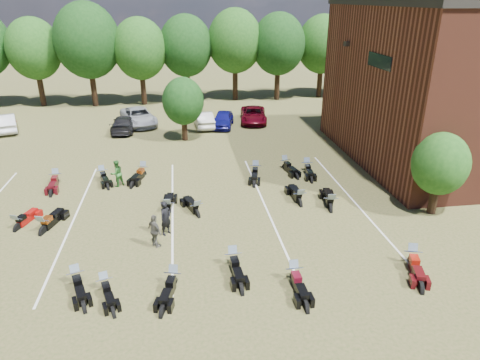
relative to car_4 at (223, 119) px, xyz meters
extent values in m
plane|color=brown|center=(-1.40, -18.70, -0.68)|extent=(160.00, 160.00, 0.00)
imported|color=silver|center=(-18.29, 1.37, 0.06)|extent=(2.98, 4.75, 1.48)
imported|color=#989AA0|center=(-7.32, 1.75, 0.06)|extent=(3.93, 5.80, 1.47)
imported|color=black|center=(-8.43, -0.08, -0.03)|extent=(1.97, 4.52, 1.29)
imported|color=#0E0E62|center=(0.00, 0.00, 0.00)|extent=(2.46, 4.24, 1.36)
imported|color=#A5A4A1|center=(-1.67, 0.25, 0.01)|extent=(1.70, 4.24, 1.37)
imported|color=#510412|center=(2.88, 1.15, 0.00)|extent=(2.88, 5.11, 1.35)
imported|color=#333437|center=(11.78, 1.71, 0.02)|extent=(2.25, 4.92, 1.40)
imported|color=black|center=(-4.66, -17.92, 0.18)|extent=(0.73, 0.73, 1.71)
imported|color=#2B6827|center=(-7.64, -11.75, 0.14)|extent=(1.00, 0.97, 1.63)
imported|color=#525046|center=(-5.13, -19.00, 0.13)|extent=(0.88, 1.00, 1.62)
cube|color=black|center=(7.95, -6.70, 6.82)|extent=(0.30, 0.40, 0.30)
cube|color=black|center=(8.07, -11.70, 6.32)|extent=(0.06, 3.00, 0.80)
cylinder|color=black|center=(-17.40, 10.30, 1.36)|extent=(0.58, 0.58, 4.08)
ellipsoid|color=#1E4C19|center=(-17.40, 10.30, 5.66)|extent=(6.00, 6.00, 6.90)
cylinder|color=black|center=(-12.40, 10.30, 1.36)|extent=(0.57, 0.58, 4.08)
ellipsoid|color=#1E4C19|center=(-12.40, 10.30, 5.66)|extent=(6.00, 6.00, 6.90)
cylinder|color=black|center=(-7.40, 10.30, 1.36)|extent=(0.57, 0.58, 4.08)
ellipsoid|color=#1E4C19|center=(-7.40, 10.30, 5.66)|extent=(6.00, 6.00, 6.90)
cylinder|color=black|center=(-2.40, 10.30, 1.36)|extent=(0.58, 0.58, 4.08)
ellipsoid|color=#1E4C19|center=(-2.40, 10.30, 5.66)|extent=(6.00, 6.00, 6.90)
cylinder|color=black|center=(2.60, 10.30, 1.36)|extent=(0.57, 0.58, 4.08)
ellipsoid|color=#1E4C19|center=(2.60, 10.30, 5.66)|extent=(6.00, 6.00, 6.90)
cylinder|color=black|center=(7.60, 10.30, 1.36)|extent=(0.57, 0.58, 4.08)
ellipsoid|color=#1E4C19|center=(7.60, 10.30, 5.66)|extent=(6.00, 6.00, 6.90)
cylinder|color=black|center=(12.60, 10.30, 1.36)|extent=(0.57, 0.58, 4.08)
ellipsoid|color=#1E4C19|center=(12.60, 10.30, 5.66)|extent=(6.00, 6.00, 6.90)
cylinder|color=black|center=(17.60, 10.30, 1.36)|extent=(0.58, 0.58, 4.08)
ellipsoid|color=#1E4C19|center=(17.60, 10.30, 5.66)|extent=(6.00, 6.00, 6.90)
cylinder|color=black|center=(22.60, 10.30, 1.36)|extent=(0.58, 0.58, 4.08)
ellipsoid|color=#1E4C19|center=(22.60, 10.30, 5.66)|extent=(6.00, 6.00, 6.90)
cylinder|color=black|center=(9.10, -17.70, 0.18)|extent=(0.24, 0.24, 1.71)
sphere|color=#1E4C19|center=(9.10, -17.70, 2.08)|extent=(2.80, 2.80, 2.80)
cylinder|color=black|center=(-3.40, -3.20, 0.27)|extent=(0.24, 0.24, 1.90)
sphere|color=#1E4C19|center=(-3.40, -3.20, 2.42)|extent=(3.20, 3.20, 3.20)
cube|color=silver|center=(-9.40, -15.70, -0.67)|extent=(0.10, 14.00, 0.01)
cube|color=silver|center=(-4.40, -15.70, -0.67)|extent=(0.10, 14.00, 0.01)
cube|color=silver|center=(0.60, -15.70, -0.67)|extent=(0.10, 14.00, 0.01)
cube|color=silver|center=(5.60, -15.70, -0.67)|extent=(0.10, 14.00, 0.01)
camera|label=1|loc=(-3.75, -36.08, 9.78)|focal=32.00mm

